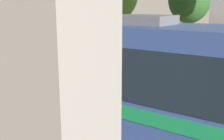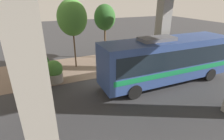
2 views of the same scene
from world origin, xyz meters
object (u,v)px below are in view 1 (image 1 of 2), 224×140
at_px(bus, 159,78).
at_px(fire_hydrant, 39,64).
at_px(planter_front, 52,64).
at_px(planter_middle, 61,56).

xyz_separation_m(bus, fire_hydrant, (-4.07, -9.59, -1.45)).
relative_size(fire_hydrant, planter_front, 0.58).
bearing_deg(bus, fire_hydrant, -112.96).
xyz_separation_m(fire_hydrant, planter_front, (0.68, 1.84, 0.35)).
xyz_separation_m(fire_hydrant, planter_middle, (-0.89, 0.95, 0.45)).
relative_size(bus, planter_middle, 5.38).
height_order(bus, fire_hydrant, bus).
bearing_deg(planter_front, bus, 66.42).
distance_m(fire_hydrant, planter_front, 1.99).
bearing_deg(planter_front, fire_hydrant, -110.28).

